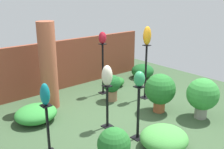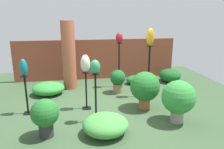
# 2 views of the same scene
# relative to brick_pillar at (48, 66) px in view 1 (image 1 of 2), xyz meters

# --- Properties ---
(ground_plane) EXTENTS (8.00, 8.00, 0.00)m
(ground_plane) POSITION_rel_brick_pillar_xyz_m (0.94, -1.72, -1.03)
(ground_plane) COLOR #385133
(brick_wall_back) EXTENTS (5.60, 0.12, 1.39)m
(brick_wall_back) POSITION_rel_brick_pillar_xyz_m (0.94, 0.94, -0.33)
(brick_wall_back) COLOR brown
(brick_wall_back) RESTS_ON ground
(brick_pillar) EXTENTS (0.41, 0.41, 2.06)m
(brick_pillar) POSITION_rel_brick_pillar_xyz_m (0.00, 0.00, 0.00)
(brick_pillar) COLOR #9E5138
(brick_pillar) RESTS_ON ground
(pedestal_jade) EXTENTS (0.20, 0.20, 1.05)m
(pedestal_jade) POSITION_rel_brick_pillar_xyz_m (0.56, -2.37, -0.55)
(pedestal_jade) COLOR black
(pedestal_jade) RESTS_ON ground
(pedestal_ivory) EXTENTS (0.20, 0.20, 0.91)m
(pedestal_ivory) POSITION_rel_brick_pillar_xyz_m (0.41, -1.66, -0.62)
(pedestal_ivory) COLOR black
(pedestal_ivory) RESTS_ON ground
(pedestal_amber) EXTENTS (0.20, 0.20, 1.41)m
(pedestal_amber) POSITION_rel_brick_pillar_xyz_m (2.14, -1.10, -0.38)
(pedestal_amber) COLOR black
(pedestal_amber) RESTS_ON ground
(pedestal_ruby) EXTENTS (0.20, 0.20, 1.38)m
(pedestal_ruby) POSITION_rel_brick_pillar_xyz_m (1.52, -0.13, -0.39)
(pedestal_ruby) COLOR black
(pedestal_ruby) RESTS_ON ground
(pedestal_teal) EXTENTS (0.20, 0.20, 0.90)m
(pedestal_teal) POSITION_rel_brick_pillar_xyz_m (-0.94, -1.71, -0.62)
(pedestal_teal) COLOR black
(pedestal_teal) RESTS_ON ground
(art_vase_jade) EXTENTS (0.21, 0.20, 0.28)m
(art_vase_jade) POSITION_rel_brick_pillar_xyz_m (0.56, -2.37, 0.17)
(art_vase_jade) COLOR #2D9356
(art_vase_jade) RESTS_ON pedestal_jade
(art_vase_ivory) EXTENTS (0.22, 0.21, 0.41)m
(art_vase_ivory) POSITION_rel_brick_pillar_xyz_m (0.41, -1.66, 0.09)
(art_vase_ivory) COLOR beige
(art_vase_ivory) RESTS_ON pedestal_ivory
(art_vase_amber) EXTENTS (0.21, 0.19, 0.46)m
(art_vase_amber) POSITION_rel_brick_pillar_xyz_m (2.14, -1.10, 0.62)
(art_vase_amber) COLOR orange
(art_vase_amber) RESTS_ON pedestal_amber
(art_vase_ruby) EXTENTS (0.21, 0.20, 0.31)m
(art_vase_ruby) POSITION_rel_brick_pillar_xyz_m (1.52, -0.13, 0.51)
(art_vase_ruby) COLOR maroon
(art_vase_ruby) RESTS_ON pedestal_ruby
(art_vase_teal) EXTENTS (0.16, 0.16, 0.38)m
(art_vase_teal) POSITION_rel_brick_pillar_xyz_m (-0.94, -1.71, 0.06)
(art_vase_teal) COLOR #0F727A
(art_vase_teal) RESTS_ON pedestal_teal
(potted_plant_front_right) EXTENTS (0.70, 0.70, 0.91)m
(potted_plant_front_right) POSITION_rel_brick_pillar_xyz_m (2.24, -2.68, -0.49)
(potted_plant_front_right) COLOR gray
(potted_plant_front_right) RESTS_ON ground
(potted_plant_back_center) EXTENTS (0.52, 0.52, 0.73)m
(potted_plant_back_center) POSITION_rel_brick_pillar_xyz_m (-0.41, -2.80, -0.59)
(potted_plant_back_center) COLOR #2D2D33
(potted_plant_back_center) RESTS_ON ground
(potted_plant_walkway_edge) EXTENTS (0.45, 0.45, 0.68)m
(potted_plant_walkway_edge) POSITION_rel_brick_pillar_xyz_m (1.37, -0.67, -0.63)
(potted_plant_walkway_edge) COLOR #936B4C
(potted_plant_walkway_edge) RESTS_ON ground
(potted_plant_front_left) EXTENTS (0.71, 0.71, 0.91)m
(potted_plant_front_left) POSITION_rel_brick_pillar_xyz_m (1.79, -1.88, -0.49)
(potted_plant_front_left) COLOR #B25B38
(potted_plant_front_left) RESTS_ON ground
(foliage_bed_east) EXTENTS (0.90, 0.83, 0.36)m
(foliage_bed_east) POSITION_rel_brick_pillar_xyz_m (-0.61, -0.48, -0.85)
(foliage_bed_east) COLOR #338C38
(foliage_bed_east) RESTS_ON ground
(foliage_bed_west) EXTENTS (0.72, 0.72, 0.44)m
(foliage_bed_west) POSITION_rel_brick_pillar_xyz_m (3.33, 0.10, -0.81)
(foliage_bed_west) COLOR #195923
(foliage_bed_west) RESTS_ON ground
(foliage_bed_center) EXTENTS (0.88, 0.84, 0.38)m
(foliage_bed_center) POSITION_rel_brick_pillar_xyz_m (0.69, -2.90, -0.84)
(foliage_bed_center) COLOR #479942
(foliage_bed_center) RESTS_ON ground
(foliage_bed_rear) EXTENTS (0.61, 0.50, 0.28)m
(foliage_bed_rear) POSITION_rel_brick_pillar_xyz_m (2.11, 0.06, -0.89)
(foliage_bed_rear) COLOR #236B28
(foliage_bed_rear) RESTS_ON ground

